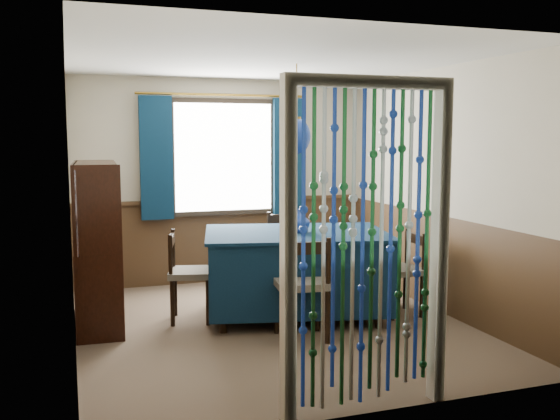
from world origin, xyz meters
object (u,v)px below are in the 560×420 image
object	(u,v)px
chair_near	(302,285)
chair_far	(289,252)
chair_left	(188,273)
vase_table	(299,221)
pendant_lamp	(296,136)
vase_sideboard	(102,231)
dining_table	(296,268)
bowl_shelf	(104,215)
chair_right	(402,270)
sideboard	(98,268)

from	to	relation	value
chair_near	chair_far	bearing A→B (deg)	82.35
chair_left	vase_table	bearing A→B (deg)	90.49
pendant_lamp	vase_sideboard	world-z (taller)	pendant_lamp
chair_far	vase_sideboard	xyz separation A→B (m)	(-2.03, -0.17, 0.37)
dining_table	bowl_shelf	size ratio (longest dim) A/B	9.61
bowl_shelf	vase_sideboard	distance (m)	0.56
dining_table	chair_far	size ratio (longest dim) A/B	2.12
chair_near	vase_sideboard	xyz separation A→B (m)	(-1.63, 1.29, 0.38)
dining_table	chair_right	distance (m)	1.08
chair_left	chair_right	bearing A→B (deg)	90.28
chair_near	vase_table	bearing A→B (deg)	80.03
chair_near	vase_table	size ratio (longest dim) A/B	4.40
chair_near	vase_table	xyz separation A→B (m)	(0.21, 0.66, 0.47)
dining_table	bowl_shelf	xyz separation A→B (m)	(-1.83, 0.09, 0.60)
sideboard	vase_sideboard	distance (m)	0.41
chair_far	bowl_shelf	size ratio (longest dim) A/B	4.54
pendant_lamp	bowl_shelf	bearing A→B (deg)	177.29
sideboard	vase_table	xyz separation A→B (m)	(1.90, -0.39, 0.42)
pendant_lamp	vase_sideboard	distance (m)	2.14
pendant_lamp	sideboard	bearing A→B (deg)	169.14
bowl_shelf	vase_sideboard	world-z (taller)	bowl_shelf
chair_near	chair_left	distance (m)	1.25
chair_left	sideboard	bearing A→B (deg)	-86.62
chair_near	pendant_lamp	bearing A→B (deg)	81.90
chair_far	vase_sideboard	bearing A→B (deg)	7.64
dining_table	pendant_lamp	distance (m)	1.32
sideboard	bowl_shelf	bearing A→B (deg)	-75.29
chair_near	chair_left	size ratio (longest dim) A/B	1.06
chair_right	sideboard	bearing A→B (deg)	79.10
chair_right	sideboard	distance (m)	3.01
chair_far	pendant_lamp	distance (m)	1.53
sideboard	pendant_lamp	bearing A→B (deg)	-8.36
chair_right	pendant_lamp	distance (m)	1.73
bowl_shelf	chair_right	bearing A→B (deg)	-7.00
chair_right	bowl_shelf	size ratio (longest dim) A/B	4.05
chair_near	pendant_lamp	distance (m)	1.49
chair_far	vase_table	bearing A→B (deg)	79.56
vase_table	chair_right	bearing A→B (deg)	-13.18
chair_right	vase_sideboard	world-z (taller)	vase_sideboard
sideboard	vase_table	world-z (taller)	sideboard
pendant_lamp	bowl_shelf	xyz separation A→B (m)	(-1.83, 0.09, -0.71)
chair_far	chair_left	distance (m)	1.37
dining_table	vase_sideboard	world-z (taller)	vase_sideboard
sideboard	chair_near	bearing A→B (deg)	-29.33
dining_table	vase_table	xyz separation A→B (m)	(0.02, -0.02, 0.48)
dining_table	vase_table	size ratio (longest dim) A/B	9.47
chair_right	bowl_shelf	bearing A→B (deg)	84.19
chair_far	bowl_shelf	distance (m)	2.23
vase_table	vase_sideboard	distance (m)	1.95
chair_far	dining_table	bearing A→B (deg)	78.00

